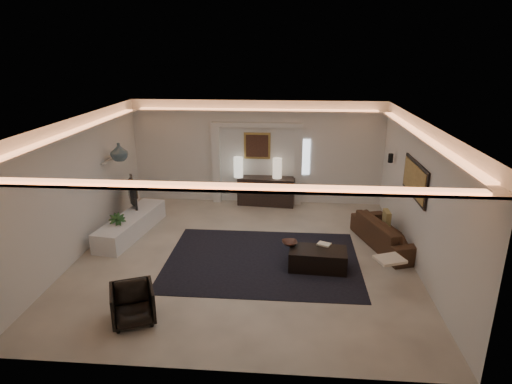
# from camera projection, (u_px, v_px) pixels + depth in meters

# --- Properties ---
(floor) EXTENTS (7.00, 7.00, 0.00)m
(floor) POSITION_uv_depth(u_px,v_px,m) (244.00, 256.00, 9.28)
(floor) COLOR beige
(floor) RESTS_ON ground
(ceiling) EXTENTS (7.00, 7.00, 0.00)m
(ceiling) POSITION_uv_depth(u_px,v_px,m) (243.00, 121.00, 8.36)
(ceiling) COLOR white
(ceiling) RESTS_ON ground
(wall_back) EXTENTS (7.00, 0.00, 7.00)m
(wall_back) POSITION_uv_depth(u_px,v_px,m) (257.00, 153.00, 12.13)
(wall_back) COLOR silver
(wall_back) RESTS_ON ground
(wall_front) EXTENTS (7.00, 0.00, 7.00)m
(wall_front) POSITION_uv_depth(u_px,v_px,m) (215.00, 278.00, 5.51)
(wall_front) COLOR silver
(wall_front) RESTS_ON ground
(wall_left) EXTENTS (0.00, 7.00, 7.00)m
(wall_left) POSITION_uv_depth(u_px,v_px,m) (79.00, 187.00, 9.09)
(wall_left) COLOR silver
(wall_left) RESTS_ON ground
(wall_right) EXTENTS (0.00, 7.00, 7.00)m
(wall_right) POSITION_uv_depth(u_px,v_px,m) (419.00, 196.00, 8.55)
(wall_right) COLOR silver
(wall_right) RESTS_ON ground
(cove_soffit) EXTENTS (7.00, 7.00, 0.04)m
(cove_soffit) POSITION_uv_depth(u_px,v_px,m) (243.00, 135.00, 8.45)
(cove_soffit) COLOR silver
(cove_soffit) RESTS_ON ceiling
(daylight_slit) EXTENTS (0.25, 0.03, 1.00)m
(daylight_slit) POSITION_uv_depth(u_px,v_px,m) (305.00, 157.00, 12.04)
(daylight_slit) COLOR white
(daylight_slit) RESTS_ON wall_back
(area_rug) EXTENTS (4.00, 3.00, 0.01)m
(area_rug) POSITION_uv_depth(u_px,v_px,m) (262.00, 260.00, 9.06)
(area_rug) COLOR black
(area_rug) RESTS_ON ground
(pilaster_left) EXTENTS (0.22, 0.20, 2.20)m
(pilaster_left) POSITION_uv_depth(u_px,v_px,m) (217.00, 165.00, 12.23)
(pilaster_left) COLOR silver
(pilaster_left) RESTS_ON ground
(pilaster_right) EXTENTS (0.22, 0.20, 2.20)m
(pilaster_right) POSITION_uv_depth(u_px,v_px,m) (298.00, 166.00, 12.06)
(pilaster_right) COLOR silver
(pilaster_right) RESTS_ON ground
(alcove_header) EXTENTS (2.52, 0.20, 0.12)m
(alcove_header) POSITION_uv_depth(u_px,v_px,m) (257.00, 125.00, 11.78)
(alcove_header) COLOR silver
(alcove_header) RESTS_ON wall_back
(painting_frame) EXTENTS (0.74, 0.04, 0.74)m
(painting_frame) POSITION_uv_depth(u_px,v_px,m) (257.00, 146.00, 12.04)
(painting_frame) COLOR tan
(painting_frame) RESTS_ON wall_back
(painting_canvas) EXTENTS (0.62, 0.02, 0.62)m
(painting_canvas) POSITION_uv_depth(u_px,v_px,m) (257.00, 146.00, 12.02)
(painting_canvas) COLOR #4C2D1E
(painting_canvas) RESTS_ON wall_back
(art_panel_frame) EXTENTS (0.04, 1.64, 0.74)m
(art_panel_frame) POSITION_uv_depth(u_px,v_px,m) (415.00, 180.00, 8.76)
(art_panel_frame) COLOR black
(art_panel_frame) RESTS_ON wall_right
(art_panel_gold) EXTENTS (0.02, 1.50, 0.62)m
(art_panel_gold) POSITION_uv_depth(u_px,v_px,m) (414.00, 180.00, 8.76)
(art_panel_gold) COLOR tan
(art_panel_gold) RESTS_ON wall_right
(wall_sconce) EXTENTS (0.12, 0.12, 0.22)m
(wall_sconce) POSITION_uv_depth(u_px,v_px,m) (391.00, 158.00, 10.57)
(wall_sconce) COLOR black
(wall_sconce) RESTS_ON wall_right
(wall_niche) EXTENTS (0.10, 0.55, 0.04)m
(wall_niche) POSITION_uv_depth(u_px,v_px,m) (107.00, 162.00, 10.34)
(wall_niche) COLOR silver
(wall_niche) RESTS_ON wall_left
(console) EXTENTS (1.62, 0.63, 0.79)m
(console) POSITION_uv_depth(u_px,v_px,m) (266.00, 191.00, 12.20)
(console) COLOR black
(console) RESTS_ON ground
(lamp_left) EXTENTS (0.31, 0.31, 0.57)m
(lamp_left) POSITION_uv_depth(u_px,v_px,m) (238.00, 167.00, 12.05)
(lamp_left) COLOR white
(lamp_left) RESTS_ON console
(lamp_right) EXTENTS (0.31, 0.31, 0.56)m
(lamp_right) POSITION_uv_depth(u_px,v_px,m) (277.00, 168.00, 11.96)
(lamp_right) COLOR beige
(lamp_right) RESTS_ON console
(media_ledge) EXTENTS (0.98, 2.54, 0.47)m
(media_ledge) POSITION_uv_depth(u_px,v_px,m) (131.00, 225.00, 10.31)
(media_ledge) COLOR white
(media_ledge) RESTS_ON ground
(tv) EXTENTS (1.07, 0.60, 0.64)m
(tv) POSITION_uv_depth(u_px,v_px,m) (129.00, 192.00, 10.93)
(tv) COLOR black
(tv) RESTS_ON media_ledge
(figurine) EXTENTS (0.15, 0.15, 0.32)m
(figurine) POSITION_uv_depth(u_px,v_px,m) (135.00, 192.00, 11.38)
(figurine) COLOR #302210
(figurine) RESTS_ON media_ledge
(ginger_jar) EXTENTS (0.52, 0.52, 0.43)m
(ginger_jar) POSITION_uv_depth(u_px,v_px,m) (119.00, 152.00, 10.30)
(ginger_jar) COLOR #435061
(ginger_jar) RESTS_ON wall_niche
(plant) EXTENTS (0.55, 0.55, 0.70)m
(plant) POSITION_uv_depth(u_px,v_px,m) (118.00, 229.00, 9.77)
(plant) COLOR #23481F
(plant) RESTS_ON ground
(sofa) EXTENTS (2.26, 1.43, 0.62)m
(sofa) POSITION_uv_depth(u_px,v_px,m) (388.00, 233.00, 9.64)
(sofa) COLOR brown
(sofa) RESTS_ON ground
(throw_blanket) EXTENTS (0.61, 0.56, 0.05)m
(throw_blanket) POSITION_uv_depth(u_px,v_px,m) (390.00, 259.00, 7.94)
(throw_blanket) COLOR white
(throw_blanket) RESTS_ON sofa
(throw_pillow) EXTENTS (0.12, 0.38, 0.38)m
(throw_pillow) POSITION_uv_depth(u_px,v_px,m) (387.00, 219.00, 9.82)
(throw_pillow) COLOR #9D874B
(throw_pillow) RESTS_ON sofa
(coffee_table) EXTENTS (1.18, 0.69, 0.42)m
(coffee_table) POSITION_uv_depth(u_px,v_px,m) (318.00, 259.00, 8.68)
(coffee_table) COLOR black
(coffee_table) RESTS_ON ground
(bowl) EXTENTS (0.36, 0.36, 0.08)m
(bowl) POSITION_uv_depth(u_px,v_px,m) (290.00, 243.00, 8.83)
(bowl) COLOR #422A21
(bowl) RESTS_ON coffee_table
(magazine) EXTENTS (0.31, 0.27, 0.03)m
(magazine) POSITION_uv_depth(u_px,v_px,m) (324.00, 244.00, 8.83)
(magazine) COLOR white
(magazine) RESTS_ON coffee_table
(armchair) EXTENTS (0.88, 0.89, 0.63)m
(armchair) POSITION_uv_depth(u_px,v_px,m) (133.00, 304.00, 6.96)
(armchair) COLOR black
(armchair) RESTS_ON ground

